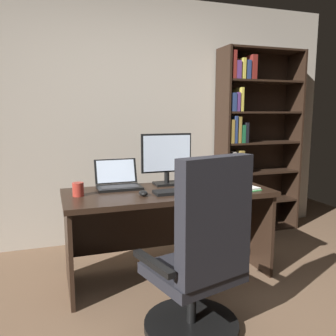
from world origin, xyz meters
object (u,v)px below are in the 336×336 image
computer_mouse (143,193)px  desk (165,212)px  reading_stand_with_book (210,174)px  laptop (118,182)px  notepad (195,187)px  office_chair (202,263)px  pen (197,186)px  open_binder (231,189)px  keyboard (180,191)px  coffee_mug (78,189)px  monitor (167,159)px  bookshelf (250,142)px

computer_mouse → desk: bearing=38.8°
reading_stand_with_book → laptop: bearing=-177.0°
computer_mouse → notepad: bearing=15.4°
desk → laptop: laptop is taller
office_chair → pen: size_ratio=8.03×
reading_stand_with_book → open_binder: (-0.02, -0.44, -0.05)m
keyboard → coffee_mug: size_ratio=4.05×
computer_mouse → pen: 0.52m
desk → laptop: (-0.37, 0.15, 0.25)m
monitor → laptop: size_ratio=1.25×
desk → coffee_mug: coffee_mug is taller
monitor → computer_mouse: bearing=-131.6°
bookshelf → office_chair: (-1.34, -1.66, -0.55)m
monitor → laptop: (-0.43, 0.00, -0.17)m
reading_stand_with_book → pen: size_ratio=1.95×
bookshelf → pen: 1.32m
open_binder → notepad: open_binder is taller
open_binder → coffee_mug: bearing=159.7°
office_chair → coffee_mug: size_ratio=10.85×
monitor → open_binder: (0.42, -0.39, -0.21)m
computer_mouse → laptop: bearing=110.2°
desk → keyboard: 0.29m
laptop → notepad: bearing=-19.0°
pen → coffee_mug: coffee_mug is taller
open_binder → office_chair: bearing=-140.8°
coffee_mug → open_binder: bearing=-9.4°
office_chair → monitor: 1.17m
open_binder → coffee_mug: size_ratio=4.47×
office_chair → laptop: bearing=90.4°
bookshelf → notepad: bearing=-141.5°
keyboard → reading_stand_with_book: size_ratio=1.54×
computer_mouse → keyboard: bearing=0.0°
computer_mouse → pen: computer_mouse is taller
desk → keyboard: bearing=-72.6°
bookshelf → laptop: bookshelf is taller
keyboard → reading_stand_with_book: reading_stand_with_book is taller
computer_mouse → office_chair: bearing=-77.0°
bookshelf → coffee_mug: 2.14m
laptop → reading_stand_with_book: laptop is taller
keyboard → bookshelf: bearing=38.1°
keyboard → reading_stand_with_book: bearing=41.4°
desk → laptop: size_ratio=4.63×
open_binder → reading_stand_with_book: bearing=76.6°
laptop → office_chair: bearing=-74.7°
notepad → reading_stand_with_book: bearing=44.7°
open_binder → monitor: bearing=126.4°
notepad → desk: bearing=166.1°
keyboard → computer_mouse: size_ratio=4.04×
laptop → reading_stand_with_book: bearing=3.0°
laptop → open_binder: size_ratio=0.77×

